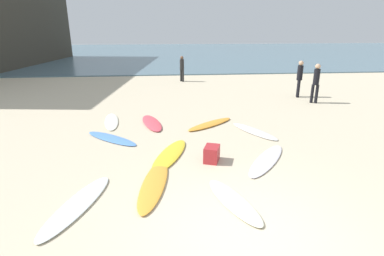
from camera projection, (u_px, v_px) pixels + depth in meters
The scene contains 16 objects.
ground_plane at pixel (243, 237), 5.32m from camera, with size 120.00×120.00×0.00m, color beige.
ocean_water at pixel (172, 53), 41.49m from camera, with size 120.00×40.00×0.08m, color slate.
surfboard_0 at pixel (77, 205), 6.21m from camera, with size 0.56×2.45×0.07m, color white.
surfboard_1 at pixel (210, 124), 11.29m from camera, with size 0.49×2.25×0.09m, color orange.
surfboard_2 at pixel (112, 138), 9.88m from camera, with size 0.52×2.21×0.06m, color #568FE4.
surfboard_3 at pixel (170, 155), 8.62m from camera, with size 0.59×2.39×0.08m, color yellow.
surfboard_4 at pixel (254, 131), 10.57m from camera, with size 0.53×2.16×0.06m, color silver.
surfboard_5 at pixel (267, 160), 8.30m from camera, with size 0.52×2.43×0.06m, color white.
surfboard_6 at pixel (152, 123), 11.42m from camera, with size 0.59×2.12×0.09m, color #E44A57.
surfboard_7 at pixel (234, 201), 6.34m from camera, with size 0.52×1.96×0.08m, color silver.
surfboard_8 at pixel (111, 121), 11.65m from camera, with size 0.51×2.26×0.06m, color white.
surfboard_9 at pixel (154, 184), 7.04m from camera, with size 0.54×2.55×0.08m, color gold.
beachgoer_near at pixel (316, 81), 14.24m from camera, with size 0.39×0.39×1.86m.
beachgoer_mid at pixel (300, 77), 15.46m from camera, with size 0.35×0.35×1.86m.
beachgoer_far at pixel (182, 67), 19.90m from camera, with size 0.39×0.39×1.66m.
beach_cooler at pixel (212, 154), 8.22m from camera, with size 0.50×0.37×0.44m, color #B2282D.
Camera 1 is at (-1.32, -4.32, 3.52)m, focal length 28.28 mm.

